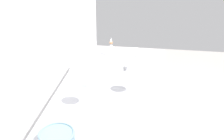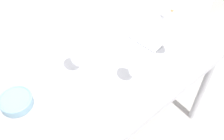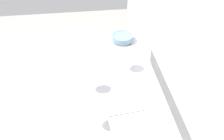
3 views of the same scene
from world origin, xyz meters
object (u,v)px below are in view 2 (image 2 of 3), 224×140
object	(u,v)px
open_notebook	(139,44)
decanter_funnel	(171,16)
wine_glass_near_center	(136,70)
tasting_bowl	(16,101)
wine_glass_near_right	(172,42)
wine_glass_far_left	(79,59)
tasting_sheet_upper	(107,92)

from	to	relation	value
open_notebook	decanter_funnel	bearing A→B (deg)	-2.34
wine_glass_near_center	tasting_bowl	bearing A→B (deg)	150.97
wine_glass_near_right	wine_glass_far_left	xyz separation A→B (m)	(-0.47, 0.24, 0.01)
decanter_funnel	wine_glass_near_center	bearing A→B (deg)	-158.27
tasting_bowl	decanter_funnel	size ratio (longest dim) A/B	1.22
wine_glass_near_right	wine_glass_far_left	bearing A→B (deg)	153.25
wine_glass_near_right	wine_glass_near_center	bearing A→B (deg)	-178.03
wine_glass_near_right	decanter_funnel	distance (m)	0.32
wine_glass_near_right	open_notebook	distance (m)	0.22
wine_glass_near_right	wine_glass_near_center	size ratio (longest dim) A/B	1.00
wine_glass_far_left	decanter_funnel	xyz separation A→B (m)	(0.71, -0.03, -0.08)
wine_glass_near_right	tasting_bowl	xyz separation A→B (m)	(-0.84, 0.29, -0.09)
wine_glass_far_left	tasting_sheet_upper	xyz separation A→B (m)	(0.03, -0.19, -0.13)
wine_glass_near_center	decanter_funnel	size ratio (longest dim) A/B	1.16
open_notebook	decanter_funnel	distance (m)	0.31
tasting_bowl	decanter_funnel	distance (m)	1.08
tasting_bowl	wine_glass_far_left	bearing A→B (deg)	-8.73
wine_glass_near_right	open_notebook	size ratio (longest dim) A/B	0.47
open_notebook	tasting_sheet_upper	size ratio (longest dim) A/B	1.37
open_notebook	decanter_funnel	xyz separation A→B (m)	(0.30, 0.02, 0.04)
tasting_sheet_upper	tasting_bowl	size ratio (longest dim) A/B	1.47
wine_glass_near_right	open_notebook	world-z (taller)	wine_glass_near_right
tasting_sheet_upper	decanter_funnel	bearing A→B (deg)	-21.30
decanter_funnel	wine_glass_far_left	bearing A→B (deg)	177.31
tasting_bowl	open_notebook	bearing A→B (deg)	-7.92
wine_glass_far_left	wine_glass_near_center	bearing A→B (deg)	-54.16
open_notebook	wine_glass_far_left	bearing A→B (deg)	167.11
wine_glass_near_center	tasting_bowl	xyz separation A→B (m)	(-0.54, 0.30, -0.09)
tasting_sheet_upper	tasting_bowl	bearing A→B (deg)	113.70
wine_glass_near_center	tasting_sheet_upper	size ratio (longest dim) A/B	0.65
wine_glass_near_center	decanter_funnel	distance (m)	0.58
wine_glass_near_center	decanter_funnel	bearing A→B (deg)	21.73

